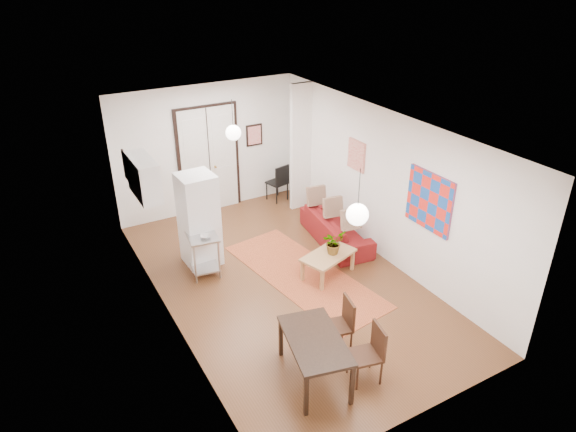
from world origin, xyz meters
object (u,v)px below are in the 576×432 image
dining_chair_near (333,319)px  dining_chair_far (362,347)px  dining_table (315,343)px  black_side_chair (275,178)px  sofa (336,228)px  coffee_table (328,257)px  kitchen_counter (201,245)px  fridge (199,220)px

dining_chair_near → dining_chair_far: (0.00, -0.70, 0.00)m
dining_table → black_side_chair: black_side_chair is taller
sofa → black_side_chair: (-0.09, 2.46, 0.24)m
dining_chair_near → dining_chair_far: 0.70m
black_side_chair → sofa: bearing=78.2°
coffee_table → dining_chair_far: dining_chair_far is taller
dining_table → dining_chair_far: size_ratio=1.60×
kitchen_counter → black_side_chair: size_ratio=1.21×
coffee_table → dining_chair_near: 1.92m
coffee_table → dining_chair_near: bearing=-121.4°
dining_table → dining_chair_near: dining_chair_near is taller
coffee_table → dining_chair_far: bearing=-113.2°
coffee_table → kitchen_counter: (-1.92, 1.40, 0.10)m
kitchen_counter → sofa: bearing=-0.4°
kitchen_counter → dining_table: size_ratio=0.80×
kitchen_counter → dining_chair_far: (0.92, -3.74, 0.00)m
kitchen_counter → dining_chair_far: size_ratio=1.28×
black_side_chair → coffee_table: bearing=63.8°
fridge → dining_table: size_ratio=1.31×
coffee_table → dining_chair_near: (-1.00, -1.64, 0.10)m
dining_chair_far → dining_chair_near: bearing=-167.3°
dining_chair_far → dining_table: bearing=-101.2°
dining_table → black_side_chair: bearing=66.9°
fridge → dining_chair_near: fridge is taller
dining_chair_near → dining_chair_far: size_ratio=1.00×
fridge → dining_table: (0.25, -3.67, -0.29)m
sofa → fridge: (-2.69, 0.61, 0.61)m
dining_table → kitchen_counter: bearing=95.3°
kitchen_counter → dining_chair_near: bearing=-65.1°
sofa → black_side_chair: black_side_chair is taller
sofa → dining_chair_far: 3.81m
dining_table → coffee_table: bearing=52.3°
kitchen_counter → dining_chair_near: dining_chair_near is taller
dining_chair_far → fridge: bearing=-155.2°
coffee_table → black_side_chair: (0.75, 3.45, 0.14)m
dining_table → dining_chair_near: size_ratio=1.60×
fridge → dining_chair_far: bearing=-80.2°
coffee_table → dining_chair_far: (-1.00, -2.34, 0.10)m
coffee_table → kitchen_counter: size_ratio=1.04×
sofa → dining_table: 3.93m
kitchen_counter → black_side_chair: 3.37m
kitchen_counter → dining_table: (0.32, -3.47, 0.12)m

